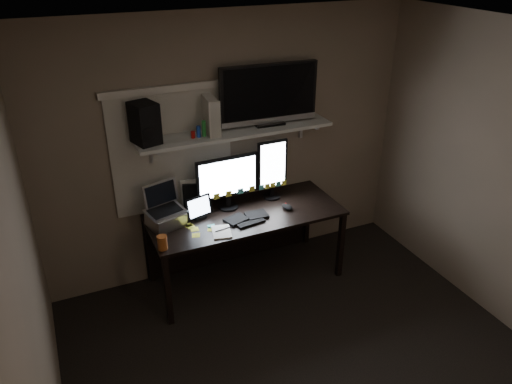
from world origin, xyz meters
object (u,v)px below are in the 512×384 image
tablet (199,208)px  desk (241,223)px  tv (269,95)px  monitor_landscape (228,182)px  game_console (210,115)px  laptop (165,207)px  mouse (287,207)px  keyboard (247,217)px  cup (162,242)px  speaker (145,123)px  monitor_portrait (272,169)px

tablet → desk: bearing=-9.4°
tv → monitor_landscape: bearing=-169.6°
desk → game_console: (-0.23, 0.09, 1.09)m
laptop → mouse: bearing=-24.5°
monitor_landscape → laptop: size_ratio=1.63×
tablet → keyboard: bearing=-39.2°
keyboard → tv: (0.36, 0.32, 1.01)m
monitor_landscape → cup: size_ratio=4.97×
desk → monitor_landscape: bearing=155.5°
keyboard → tv: tv is taller
game_console → tablet: bearing=-140.1°
monitor_landscape → speaker: size_ratio=1.75×
desk → monitor_portrait: (0.36, 0.07, 0.48)m
monitor_landscape → laptop: 0.64m
tablet → tv: bearing=-3.7°
keyboard → speaker: speaker is taller
tv → monitor_portrait: bearing=-51.0°
cup → speaker: 0.99m
monitor_portrait → speaker: speaker is taller
desk → game_console: game_console is taller
game_console → laptop: bearing=-158.9°
keyboard → monitor_landscape: bearing=97.8°
monitor_portrait → keyboard: size_ratio=1.48×
mouse → tv: 1.05m
monitor_portrait → desk: bearing=-169.5°
speaker → cup: bearing=-112.1°
monitor_portrait → cup: size_ratio=4.96×
keyboard → tablet: bearing=147.3°
keyboard → tablet: 0.44m
desk → tv: bearing=17.6°
tablet → monitor_portrait: bearing=-6.8°
desk → monitor_landscape: 0.46m
mouse → tablet: size_ratio=0.48×
desk → mouse: mouse is taller
tv → speaker: tv is taller
monitor_portrait → laptop: (-1.09, -0.11, -0.12)m
monitor_landscape → keyboard: size_ratio=1.48×
monitor_portrait → mouse: monitor_portrait is taller
mouse → speaker: 1.52m
monitor_portrait → cup: monitor_portrait is taller
tv → game_console: tv is taller
desk → monitor_landscape: size_ratio=2.98×
laptop → cup: size_ratio=3.05×
monitor_portrait → tv: size_ratio=0.66×
tablet → game_console: bearing=19.6°
laptop → game_console: bearing=-0.9°
keyboard → tablet: (-0.39, 0.18, 0.10)m
keyboard → laptop: size_ratio=1.10×
speaker → tablet: bearing=-35.2°
monitor_portrait → keyboard: monitor_portrait is taller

